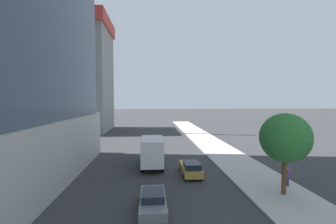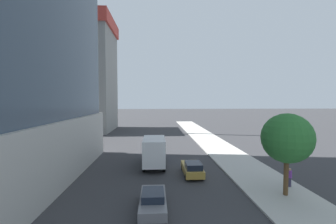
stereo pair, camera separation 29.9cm
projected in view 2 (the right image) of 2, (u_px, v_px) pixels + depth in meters
The scene contains 7 objects.
sidewalk at pixel (273, 189), 18.99m from camera, with size 5.44×120.00×0.15m, color #B2AFA8.
construction_building at pixel (82, 70), 55.43m from camera, with size 26.07×15.79×37.37m.
street_tree at pixel (287, 138), 17.38m from camera, with size 3.85×3.85×6.40m.
car_gold at pixel (192, 168), 22.59m from camera, with size 1.79×4.43×1.48m.
car_gray at pixel (153, 200), 15.34m from camera, with size 1.77×4.50×1.41m.
box_truck at pixel (154, 150), 25.71m from camera, with size 2.39×6.88×3.35m.
pedestrian_purple_shirt at pixel (290, 177), 19.25m from camera, with size 0.34×0.34×1.60m.
Camera 2 is at (-1.46, 1.89, 7.54)m, focal length 24.07 mm.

